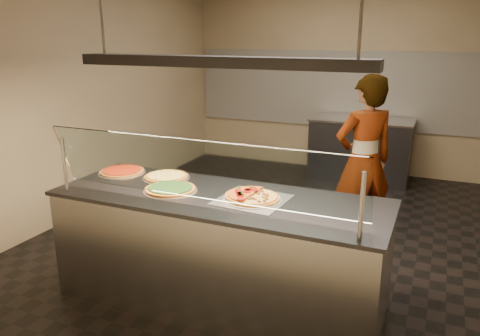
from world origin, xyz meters
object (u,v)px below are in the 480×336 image
at_px(half_pizza_pepperoni, 240,194).
at_px(half_pizza_sausage, 265,198).
at_px(worker, 364,161).
at_px(perforated_tray, 252,199).
at_px(prep_table, 360,149).
at_px(pizza_cheese, 167,176).
at_px(pizza_spinach, 171,189).
at_px(sneeze_guard, 197,171).
at_px(pizza_tomato, 122,171).
at_px(serving_counter, 219,250).
at_px(pizza_spatula, 162,178).
at_px(heat_lamp_housing, 217,62).

distance_m(half_pizza_pepperoni, half_pizza_sausage, 0.20).
xyz_separation_m(half_pizza_pepperoni, worker, (0.67, 1.64, -0.08)).
bearing_deg(half_pizza_sausage, half_pizza_pepperoni, 179.77).
distance_m(perforated_tray, prep_table, 3.97).
distance_m(half_pizza_pepperoni, prep_table, 3.98).
height_order(pizza_cheese, prep_table, pizza_cheese).
bearing_deg(pizza_cheese, pizza_spinach, -52.94).
relative_size(sneeze_guard, perforated_tray, 4.47).
height_order(pizza_cheese, pizza_tomato, same).
distance_m(serving_counter, half_pizza_sausage, 0.62).
bearing_deg(pizza_cheese, prep_table, 73.79).
bearing_deg(pizza_cheese, sneeze_guard, -43.04).
xyz_separation_m(serving_counter, worker, (0.85, 1.66, 0.42)).
bearing_deg(pizza_spatula, half_pizza_pepperoni, -8.88).
bearing_deg(pizza_spinach, worker, 53.67).
bearing_deg(worker, pizza_spatula, 7.11).
xyz_separation_m(half_pizza_pepperoni, pizza_spinach, (-0.59, -0.06, -0.02)).
relative_size(half_pizza_pepperoni, pizza_spatula, 1.67).
bearing_deg(pizza_tomato, serving_counter, -11.47).
distance_m(perforated_tray, pizza_tomato, 1.37).
relative_size(worker, heat_lamp_housing, 0.77).
height_order(serving_counter, pizza_tomato, pizza_tomato).
xyz_separation_m(half_pizza_pepperoni, pizza_cheese, (-0.80, 0.23, -0.02)).
bearing_deg(perforated_tray, half_pizza_sausage, -0.44).
distance_m(half_pizza_sausage, pizza_spatula, 0.99).
bearing_deg(prep_table, heat_lamp_housing, -96.55).
bearing_deg(heat_lamp_housing, prep_table, 83.45).
bearing_deg(pizza_cheese, serving_counter, -21.05).
bearing_deg(pizza_tomato, prep_table, 67.62).
bearing_deg(half_pizza_pepperoni, heat_lamp_housing, -175.56).
xyz_separation_m(serving_counter, half_pizza_sausage, (0.38, 0.01, 0.49)).
relative_size(prep_table, worker, 0.84).
bearing_deg(sneeze_guard, prep_table, 83.97).
height_order(half_pizza_pepperoni, heat_lamp_housing, heat_lamp_housing).
distance_m(pizza_cheese, heat_lamp_housing, 1.21).
bearing_deg(pizza_spatula, prep_table, 74.50).
distance_m(pizza_tomato, prep_table, 4.06).
distance_m(sneeze_guard, pizza_tomato, 1.25).
distance_m(half_pizza_pepperoni, heat_lamp_housing, 1.00).
bearing_deg(pizza_spinach, pizza_tomato, 158.39).
height_order(half_pizza_pepperoni, half_pizza_sausage, half_pizza_pepperoni).
xyz_separation_m(prep_table, heat_lamp_housing, (-0.45, -3.95, 1.48)).
height_order(pizza_spinach, pizza_spatula, pizza_spatula).
xyz_separation_m(pizza_tomato, worker, (1.93, 1.44, -0.06)).
height_order(sneeze_guard, prep_table, sneeze_guard).
bearing_deg(perforated_tray, pizza_tomato, 171.39).
distance_m(pizza_spinach, prep_table, 4.12).
xyz_separation_m(sneeze_guard, worker, (0.85, 2.00, -0.34)).
bearing_deg(serving_counter, prep_table, 83.45).
relative_size(pizza_cheese, worker, 0.23).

